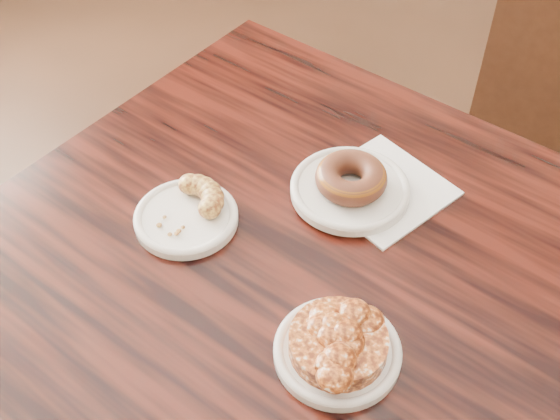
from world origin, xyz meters
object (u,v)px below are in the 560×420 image
Objects in this scene: cafe_table at (286,387)px; cruller_fragment at (185,208)px; apple_fritter at (339,340)px; glazed_donut at (351,178)px.

cruller_fragment is at bearing -160.13° from cafe_table.
cruller_fragment is (-0.29, 0.05, -0.00)m from apple_fritter.
apple_fritter is (0.13, -0.23, -0.00)m from glazed_donut.
glazed_donut reaches higher than apple_fritter.
apple_fritter is at bearing -60.63° from glazed_donut.
cafe_table is 5.17× the size of apple_fritter.
glazed_donut reaches higher than cafe_table.
glazed_donut is at bearing 119.37° from apple_fritter.
cafe_table is 0.44m from apple_fritter.
cafe_table is 0.43m from cruller_fragment.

